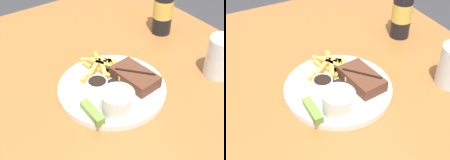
# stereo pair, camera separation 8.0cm
# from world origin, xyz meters

# --- Properties ---
(dining_table) EXTENTS (1.15, 0.97, 0.74)m
(dining_table) POSITION_xyz_m (0.00, 0.00, 0.65)
(dining_table) COLOR #935B2D
(dining_table) RESTS_ON ground_plane
(dinner_plate) EXTENTS (0.28, 0.28, 0.02)m
(dinner_plate) POSITION_xyz_m (0.00, 0.00, 0.75)
(dinner_plate) COLOR white
(dinner_plate) RESTS_ON dining_table
(steak_portion) EXTENTS (0.13, 0.09, 0.03)m
(steak_portion) POSITION_xyz_m (0.02, 0.06, 0.78)
(steak_portion) COLOR #512D1E
(steak_portion) RESTS_ON dinner_plate
(fries_pile) EXTENTS (0.16, 0.13, 0.02)m
(fries_pile) POSITION_xyz_m (-0.07, 0.02, 0.77)
(fries_pile) COLOR gold
(fries_pile) RESTS_ON dinner_plate
(coleslaw_cup) EXTENTS (0.08, 0.08, 0.06)m
(coleslaw_cup) POSITION_xyz_m (0.08, -0.04, 0.79)
(coleslaw_cup) COLOR white
(coleslaw_cup) RESTS_ON dinner_plate
(dipping_sauce_cup) EXTENTS (0.05, 0.05, 0.03)m
(dipping_sauce_cup) POSITION_xyz_m (-0.01, -0.04, 0.78)
(dipping_sauce_cup) COLOR silver
(dipping_sauce_cup) RESTS_ON dinner_plate
(pickle_spear) EXTENTS (0.08, 0.02, 0.02)m
(pickle_spear) POSITION_xyz_m (0.06, -0.10, 0.77)
(pickle_spear) COLOR olive
(pickle_spear) RESTS_ON dinner_plate
(fork_utensil) EXTENTS (0.13, 0.03, 0.00)m
(fork_utensil) POSITION_xyz_m (-0.07, -0.01, 0.76)
(fork_utensil) COLOR #B7B7BC
(fork_utensil) RESTS_ON dinner_plate
(knife_utensil) EXTENTS (0.02, 0.17, 0.01)m
(knife_utensil) POSITION_xyz_m (-0.01, 0.03, 0.76)
(knife_utensil) COLOR #B7B7BC
(knife_utensil) RESTS_ON dinner_plate
(beer_bottle) EXTENTS (0.06, 0.06, 0.26)m
(beer_bottle) POSITION_xyz_m (-0.15, 0.31, 0.83)
(beer_bottle) COLOR black
(beer_bottle) RESTS_ON dining_table
(drinking_glass) EXTENTS (0.08, 0.08, 0.12)m
(drinking_glass) POSITION_xyz_m (0.11, 0.29, 0.80)
(drinking_glass) COLOR silver
(drinking_glass) RESTS_ON dining_table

